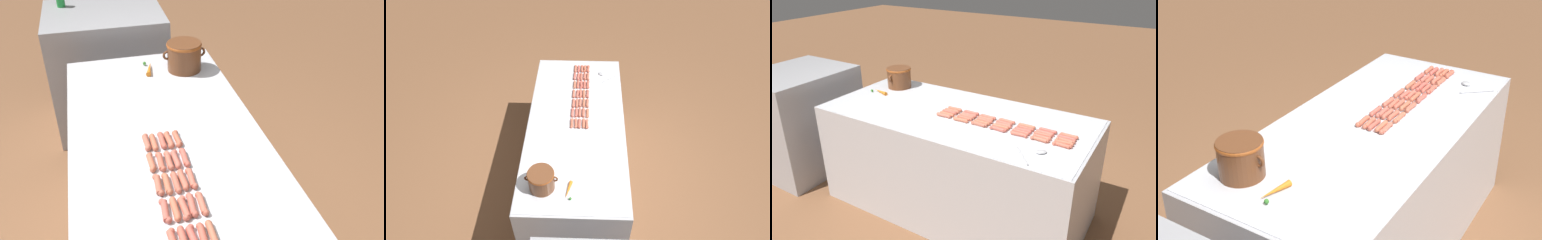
# 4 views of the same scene
# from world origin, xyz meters

# --- Properties ---
(ground_plane) EXTENTS (20.00, 20.00, 0.00)m
(ground_plane) POSITION_xyz_m (0.00, 0.00, 0.00)
(ground_plane) COLOR brown
(griddle_counter) EXTENTS (0.96, 2.14, 0.88)m
(griddle_counter) POSITION_xyz_m (0.00, 0.00, 0.44)
(griddle_counter) COLOR #BCBCC1
(griddle_counter) RESTS_ON ground_plane
(back_cabinet) EXTENTS (0.93, 0.78, 1.01)m
(back_cabinet) POSITION_xyz_m (-0.19, 1.69, 0.50)
(back_cabinet) COLOR #A0A0A4
(back_cabinet) RESTS_ON ground_plane
(hot_dog_0) EXTENTS (0.04, 0.13, 0.03)m
(hot_dog_0) POSITION_xyz_m (-0.11, -0.88, 0.89)
(hot_dog_0) COLOR #CB5E48
(hot_dog_0) RESTS_ON griddle_counter
(hot_dog_1) EXTENTS (0.04, 0.13, 0.03)m
(hot_dog_1) POSITION_xyz_m (-0.11, -0.73, 0.89)
(hot_dog_1) COLOR #C4644B
(hot_dog_1) RESTS_ON griddle_counter
(hot_dog_2) EXTENTS (0.03, 0.13, 0.03)m
(hot_dog_2) POSITION_xyz_m (-0.11, -0.58, 0.89)
(hot_dog_2) COLOR #C85D4A
(hot_dog_2) RESTS_ON griddle_counter
(hot_dog_3) EXTENTS (0.04, 0.13, 0.03)m
(hot_dog_3) POSITION_xyz_m (-0.11, -0.42, 0.89)
(hot_dog_3) COLOR #C35C4D
(hot_dog_3) RESTS_ON griddle_counter
(hot_dog_4) EXTENTS (0.03, 0.13, 0.03)m
(hot_dog_4) POSITION_xyz_m (-0.11, -0.27, 0.89)
(hot_dog_4) COLOR #BF624C
(hot_dog_4) RESTS_ON griddle_counter
(hot_dog_5) EXTENTS (0.03, 0.13, 0.03)m
(hot_dog_5) POSITION_xyz_m (-0.11, -0.11, 0.89)
(hot_dog_5) COLOR #CA674B
(hot_dog_5) RESTS_ON griddle_counter
(hot_dog_6) EXTENTS (0.03, 0.13, 0.03)m
(hot_dog_6) POSITION_xyz_m (-0.11, 0.04, 0.89)
(hot_dog_6) COLOR #C3654F
(hot_dog_6) RESTS_ON griddle_counter
(hot_dog_7) EXTENTS (0.03, 0.13, 0.03)m
(hot_dog_7) POSITION_xyz_m (-0.07, -0.88, 0.89)
(hot_dog_7) COLOR #CB664A
(hot_dog_7) RESTS_ON griddle_counter
(hot_dog_8) EXTENTS (0.03, 0.13, 0.03)m
(hot_dog_8) POSITION_xyz_m (-0.07, -0.73, 0.89)
(hot_dog_8) COLOR #CB644E
(hot_dog_8) RESTS_ON griddle_counter
(hot_dog_9) EXTENTS (0.03, 0.13, 0.03)m
(hot_dog_9) POSITION_xyz_m (-0.07, -0.58, 0.89)
(hot_dog_9) COLOR #C65D4B
(hot_dog_9) RESTS_ON griddle_counter
(hot_dog_10) EXTENTS (0.03, 0.13, 0.03)m
(hot_dog_10) POSITION_xyz_m (-0.07, -0.42, 0.89)
(hot_dog_10) COLOR #CB674A
(hot_dog_10) RESTS_ON griddle_counter
(hot_dog_11) EXTENTS (0.03, 0.13, 0.03)m
(hot_dog_11) POSITION_xyz_m (-0.07, -0.27, 0.89)
(hot_dog_11) COLOR #BF6649
(hot_dog_11) RESTS_ON griddle_counter
(hot_dog_12) EXTENTS (0.03, 0.13, 0.03)m
(hot_dog_12) POSITION_xyz_m (-0.07, -0.12, 0.89)
(hot_dog_12) COLOR #C8624B
(hot_dog_12) RESTS_ON griddle_counter
(hot_dog_13) EXTENTS (0.03, 0.13, 0.03)m
(hot_dog_13) POSITION_xyz_m (-0.08, 0.04, 0.89)
(hot_dog_13) COLOR #CC684A
(hot_dog_13) RESTS_ON griddle_counter
(hot_dog_14) EXTENTS (0.03, 0.13, 0.03)m
(hot_dog_14) POSITION_xyz_m (-0.04, -0.88, 0.89)
(hot_dog_14) COLOR #C5644C
(hot_dog_14) RESTS_ON griddle_counter
(hot_dog_15) EXTENTS (0.03, 0.13, 0.03)m
(hot_dog_15) POSITION_xyz_m (-0.03, -0.72, 0.89)
(hot_dog_15) COLOR #C15E49
(hot_dog_15) RESTS_ON griddle_counter
(hot_dog_16) EXTENTS (0.03, 0.13, 0.03)m
(hot_dog_16) POSITION_xyz_m (-0.04, -0.58, 0.89)
(hot_dog_16) COLOR #CC5A4C
(hot_dog_16) RESTS_ON griddle_counter
(hot_dog_17) EXTENTS (0.04, 0.13, 0.03)m
(hot_dog_17) POSITION_xyz_m (-0.03, -0.42, 0.89)
(hot_dog_17) COLOR #CD634F
(hot_dog_17) RESTS_ON griddle_counter
(hot_dog_18) EXTENTS (0.03, 0.13, 0.03)m
(hot_dog_18) POSITION_xyz_m (-0.03, -0.27, 0.89)
(hot_dog_18) COLOR #C3614C
(hot_dog_18) RESTS_ON griddle_counter
(hot_dog_19) EXTENTS (0.03, 0.13, 0.03)m
(hot_dog_19) POSITION_xyz_m (-0.03, -0.12, 0.89)
(hot_dog_19) COLOR #C1634E
(hot_dog_19) RESTS_ON griddle_counter
(hot_dog_20) EXTENTS (0.03, 0.13, 0.03)m
(hot_dog_20) POSITION_xyz_m (-0.03, 0.04, 0.89)
(hot_dog_20) COLOR #C15B4A
(hot_dog_20) RESTS_ON griddle_counter
(hot_dog_21) EXTENTS (0.03, 0.13, 0.03)m
(hot_dog_21) POSITION_xyz_m (0.00, -0.88, 0.89)
(hot_dog_21) COLOR #CD5A4E
(hot_dog_21) RESTS_ON griddle_counter
(hot_dog_22) EXTENTS (0.03, 0.13, 0.03)m
(hot_dog_22) POSITION_xyz_m (0.00, -0.73, 0.89)
(hot_dog_22) COLOR #CD6151
(hot_dog_22) RESTS_ON griddle_counter
(hot_dog_23) EXTENTS (0.03, 0.13, 0.03)m
(hot_dog_23) POSITION_xyz_m (0.00, -0.58, 0.89)
(hot_dog_23) COLOR #C65A47
(hot_dog_23) RESTS_ON griddle_counter
(hot_dog_24) EXTENTS (0.03, 0.13, 0.03)m
(hot_dog_24) POSITION_xyz_m (0.00, -0.42, 0.89)
(hot_dog_24) COLOR #C15E4E
(hot_dog_24) RESTS_ON griddle_counter
(hot_dog_25) EXTENTS (0.03, 0.13, 0.03)m
(hot_dog_25) POSITION_xyz_m (-0.00, -0.26, 0.89)
(hot_dog_25) COLOR #C5644D
(hot_dog_25) RESTS_ON griddle_counter
(hot_dog_26) EXTENTS (0.03, 0.13, 0.03)m
(hot_dog_26) POSITION_xyz_m (0.00, -0.12, 0.89)
(hot_dog_26) COLOR #C06150
(hot_dog_26) RESTS_ON griddle_counter
(hot_dog_27) EXTENTS (0.04, 0.13, 0.03)m
(hot_dog_27) POSITION_xyz_m (0.00, 0.04, 0.89)
(hot_dog_27) COLOR #C9654C
(hot_dog_27) RESTS_ON griddle_counter
(hot_dog_28) EXTENTS (0.03, 0.13, 0.03)m
(hot_dog_28) POSITION_xyz_m (0.04, -0.88, 0.89)
(hot_dog_28) COLOR #CC644A
(hot_dog_28) RESTS_ON griddle_counter
(hot_dog_29) EXTENTS (0.03, 0.13, 0.03)m
(hot_dog_29) POSITION_xyz_m (0.04, -0.73, 0.89)
(hot_dog_29) COLOR #C55A4C
(hot_dog_29) RESTS_ON griddle_counter
(hot_dog_30) EXTENTS (0.03, 0.13, 0.03)m
(hot_dog_30) POSITION_xyz_m (0.04, -0.58, 0.89)
(hot_dog_30) COLOR #BF684B
(hot_dog_30) RESTS_ON griddle_counter
(hot_dog_31) EXTENTS (0.03, 0.13, 0.03)m
(hot_dog_31) POSITION_xyz_m (0.04, -0.42, 0.89)
(hot_dog_31) COLOR #CC664F
(hot_dog_31) RESTS_ON griddle_counter
(hot_dog_32) EXTENTS (0.03, 0.13, 0.03)m
(hot_dog_32) POSITION_xyz_m (0.04, -0.26, 0.89)
(hot_dog_32) COLOR #CC6450
(hot_dog_32) RESTS_ON griddle_counter
(hot_dog_33) EXTENTS (0.03, 0.13, 0.03)m
(hot_dog_33) POSITION_xyz_m (0.04, -0.12, 0.89)
(hot_dog_33) COLOR #CA5D4D
(hot_dog_33) RESTS_ON griddle_counter
(hot_dog_34) EXTENTS (0.03, 0.13, 0.03)m
(hot_dog_34) POSITION_xyz_m (0.04, 0.04, 0.89)
(hot_dog_34) COLOR #CA6248
(hot_dog_34) RESTS_ON griddle_counter
(bean_pot) EXTENTS (0.28, 0.22, 0.19)m
(bean_pot) POSITION_xyz_m (0.26, 0.79, 0.98)
(bean_pot) COLOR brown
(bean_pot) RESTS_ON griddle_counter
(serving_spoon) EXTENTS (0.23, 0.20, 0.02)m
(serving_spoon) POSITION_xyz_m (-0.30, -0.77, 0.89)
(serving_spoon) COLOR #B7B7BC
(serving_spoon) RESTS_ON griddle_counter
(carrot) EXTENTS (0.07, 0.18, 0.03)m
(carrot) POSITION_xyz_m (0.03, 0.83, 0.89)
(carrot) COLOR orange
(carrot) RESTS_ON griddle_counter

